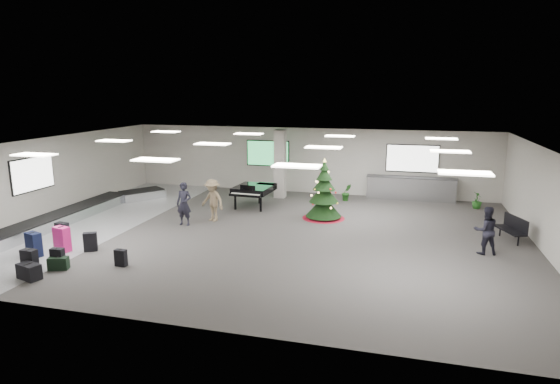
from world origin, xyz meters
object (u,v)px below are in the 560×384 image
(baggage_carousel, at_px, (78,213))
(christmas_tree, at_px, (324,198))
(grand_piano, at_px, (253,190))
(traveler_bench, at_px, (486,230))
(pink_suitcase, at_px, (62,239))
(potted_plant_left, at_px, (347,192))
(traveler_a, at_px, (184,204))
(traveler_b, at_px, (212,200))
(service_counter, at_px, (411,188))
(bench, at_px, (513,227))
(potted_plant_right, at_px, (477,200))

(baggage_carousel, height_order, christmas_tree, christmas_tree)
(grand_piano, relative_size, traveler_bench, 1.32)
(pink_suitcase, distance_m, traveler_bench, 13.30)
(grand_piano, height_order, potted_plant_left, grand_piano)
(christmas_tree, relative_size, traveler_a, 1.47)
(baggage_carousel, bearing_deg, traveler_b, 11.05)
(baggage_carousel, xyz_separation_m, traveler_b, (5.35, 1.05, 0.61))
(service_counter, height_order, traveler_a, traveler_a)
(pink_suitcase, xyz_separation_m, traveler_b, (3.22, 4.53, 0.42))
(service_counter, bearing_deg, traveler_bench, -72.61)
(pink_suitcase, bearing_deg, bench, 33.04)
(baggage_carousel, distance_m, bench, 16.20)
(pink_suitcase, xyz_separation_m, traveler_bench, (12.90, 3.21, 0.36))
(pink_suitcase, height_order, traveler_b, traveler_b)
(grand_piano, distance_m, traveler_a, 3.69)
(service_counter, relative_size, traveler_bench, 2.66)
(service_counter, height_order, grand_piano, grand_piano)
(christmas_tree, distance_m, potted_plant_right, 6.95)
(service_counter, bearing_deg, bench, -58.65)
(bench, relative_size, potted_plant_left, 1.77)
(christmas_tree, bearing_deg, grand_piano, 163.34)
(grand_piano, relative_size, potted_plant_right, 2.77)
(pink_suitcase, relative_size, potted_plant_right, 1.13)
(baggage_carousel, xyz_separation_m, pink_suitcase, (2.13, -3.49, 0.19))
(bench, height_order, traveler_bench, traveler_bench)
(traveler_a, distance_m, potted_plant_left, 7.78)
(baggage_carousel, bearing_deg, traveler_a, 2.71)
(bench, xyz_separation_m, traveler_bench, (-1.10, -1.59, 0.28))
(grand_piano, relative_size, bench, 1.42)
(traveler_a, bearing_deg, potted_plant_left, 47.68)
(baggage_carousel, distance_m, traveler_bench, 15.05)
(grand_piano, bearing_deg, bench, -8.81)
(baggage_carousel, distance_m, service_counter, 14.50)
(baggage_carousel, height_order, traveler_bench, traveler_bench)
(christmas_tree, xyz_separation_m, grand_piano, (-3.27, 0.98, -0.05))
(baggage_carousel, relative_size, potted_plant_right, 13.38)
(pink_suitcase, xyz_separation_m, potted_plant_left, (7.86, 9.25, -0.00))
(baggage_carousel, height_order, potted_plant_left, potted_plant_left)
(bench, xyz_separation_m, traveler_a, (-11.59, -1.10, 0.35))
(christmas_tree, height_order, potted_plant_left, christmas_tree)
(pink_suitcase, bearing_deg, baggage_carousel, 135.59)
(christmas_tree, bearing_deg, baggage_carousel, -165.03)
(pink_suitcase, height_order, grand_piano, grand_piano)
(christmas_tree, height_order, traveler_a, christmas_tree)
(traveler_a, distance_m, traveler_bench, 10.49)
(bench, bearing_deg, traveler_a, 164.74)
(potted_plant_left, bearing_deg, potted_plant_right, -0.02)
(potted_plant_right, bearing_deg, baggage_carousel, -159.75)
(pink_suitcase, height_order, potted_plant_right, pink_suitcase)
(traveler_bench, relative_size, potted_plant_right, 2.10)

